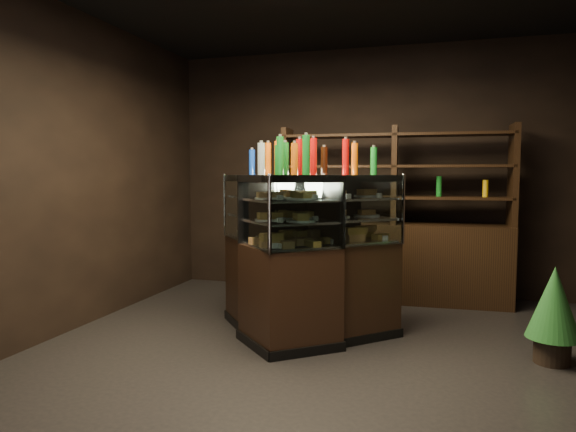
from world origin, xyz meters
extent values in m
plane|color=black|center=(0.00, 0.00, 0.00)|extent=(5.00, 5.00, 0.00)
cube|color=black|center=(0.00, 2.50, 1.50)|extent=(5.00, 0.02, 3.00)
cube|color=black|center=(0.00, -2.50, 1.50)|extent=(5.00, 0.02, 3.00)
cube|color=black|center=(-2.50, 0.00, 1.50)|extent=(0.02, 5.00, 3.00)
cube|color=black|center=(-0.21, 0.50, 0.43)|extent=(1.39, 1.38, 0.85)
cube|color=black|center=(-0.21, 0.50, 0.04)|extent=(1.43, 1.42, 0.08)
cube|color=black|center=(-0.21, 0.50, 1.43)|extent=(1.39, 1.38, 0.06)
cube|color=silver|center=(-0.21, 0.50, 0.86)|extent=(1.32, 1.30, 0.02)
cube|color=silver|center=(-0.21, 0.50, 1.06)|extent=(1.32, 1.30, 0.02)
cube|color=silver|center=(-0.21, 0.50, 1.24)|extent=(1.32, 1.30, 0.02)
cube|color=white|center=(0.02, 0.26, 1.15)|extent=(0.94, 0.91, 0.60)
cylinder|color=silver|center=(0.48, 0.72, 1.15)|extent=(0.03, 0.03, 0.62)
cylinder|color=silver|center=(-0.46, -0.19, 1.15)|extent=(0.03, 0.03, 0.62)
cube|color=black|center=(-0.61, 0.53, 0.43)|extent=(1.32, 1.43, 0.85)
cube|color=black|center=(-0.61, 0.53, 0.04)|extent=(1.36, 1.47, 0.08)
cube|color=black|center=(-0.61, 0.53, 1.43)|extent=(1.32, 1.43, 0.06)
cube|color=silver|center=(-0.61, 0.53, 0.86)|extent=(1.25, 1.35, 0.02)
cube|color=silver|center=(-0.61, 0.53, 1.06)|extent=(1.25, 1.35, 0.02)
cube|color=silver|center=(-0.61, 0.53, 1.24)|extent=(1.25, 1.35, 0.02)
cube|color=white|center=(-0.87, 0.32, 1.15)|extent=(0.82, 1.03, 0.60)
cylinder|color=silver|center=(-0.46, -0.19, 1.15)|extent=(0.03, 0.03, 0.62)
cylinder|color=silver|center=(-1.27, 0.84, 1.15)|extent=(0.03, 0.03, 0.62)
cube|color=gold|center=(-0.58, 0.10, 0.90)|extent=(0.19, 0.19, 0.06)
cube|color=gold|center=(-0.39, 0.29, 0.90)|extent=(0.19, 0.19, 0.06)
cube|color=gold|center=(-0.19, 0.48, 0.90)|extent=(0.19, 0.19, 0.06)
cube|color=gold|center=(0.01, 0.67, 0.90)|extent=(0.19, 0.19, 0.06)
cube|color=gold|center=(0.20, 0.86, 0.90)|extent=(0.19, 0.19, 0.06)
cylinder|color=white|center=(-0.57, 0.16, 1.08)|extent=(0.24, 0.24, 0.02)
cube|color=gold|center=(-0.57, 0.16, 1.12)|extent=(0.18, 0.18, 0.05)
cylinder|color=white|center=(-0.33, 0.39, 1.08)|extent=(0.24, 0.24, 0.02)
cube|color=gold|center=(-0.33, 0.39, 1.12)|extent=(0.18, 0.18, 0.05)
cylinder|color=white|center=(-0.09, 0.62, 1.08)|extent=(0.24, 0.24, 0.02)
cube|color=gold|center=(-0.09, 0.62, 1.12)|extent=(0.18, 0.18, 0.05)
cylinder|color=white|center=(0.14, 0.85, 1.08)|extent=(0.24, 0.24, 0.02)
cube|color=gold|center=(0.14, 0.85, 1.12)|extent=(0.18, 0.18, 0.05)
cylinder|color=white|center=(-0.57, 0.16, 1.26)|extent=(0.24, 0.24, 0.02)
cube|color=gold|center=(-0.57, 0.16, 1.30)|extent=(0.18, 0.18, 0.05)
cylinder|color=white|center=(-0.33, 0.39, 1.26)|extent=(0.24, 0.24, 0.02)
cube|color=gold|center=(-0.33, 0.39, 1.30)|extent=(0.18, 0.18, 0.05)
cylinder|color=white|center=(-0.09, 0.62, 1.26)|extent=(0.24, 0.24, 0.02)
cube|color=gold|center=(-0.09, 0.62, 1.30)|extent=(0.18, 0.18, 0.05)
cylinder|color=white|center=(0.14, 0.85, 1.26)|extent=(0.24, 0.24, 0.02)
cube|color=gold|center=(0.14, 0.85, 1.30)|extent=(0.18, 0.18, 0.05)
cube|color=gold|center=(-0.97, 0.94, 0.90)|extent=(0.18, 0.20, 0.06)
cube|color=gold|center=(-0.80, 0.72, 0.90)|extent=(0.18, 0.20, 0.06)
cube|color=gold|center=(-0.63, 0.51, 0.90)|extent=(0.18, 0.20, 0.06)
cube|color=gold|center=(-0.46, 0.29, 0.90)|extent=(0.18, 0.20, 0.06)
cube|color=gold|center=(-0.29, 0.08, 0.90)|extent=(0.18, 0.20, 0.06)
cylinder|color=white|center=(-0.91, 0.92, 1.08)|extent=(0.24, 0.24, 0.02)
cube|color=gold|center=(-0.91, 0.92, 1.12)|extent=(0.17, 0.19, 0.05)
cylinder|color=white|center=(-0.71, 0.66, 1.08)|extent=(0.24, 0.24, 0.02)
cube|color=gold|center=(-0.71, 0.66, 1.12)|extent=(0.17, 0.19, 0.05)
cylinder|color=white|center=(-0.50, 0.40, 1.08)|extent=(0.24, 0.24, 0.02)
cube|color=gold|center=(-0.50, 0.40, 1.12)|extent=(0.17, 0.19, 0.05)
cylinder|color=white|center=(-0.30, 0.14, 1.08)|extent=(0.24, 0.24, 0.02)
cube|color=gold|center=(-0.30, 0.14, 1.12)|extent=(0.17, 0.19, 0.05)
cylinder|color=white|center=(-0.91, 0.92, 1.26)|extent=(0.24, 0.24, 0.02)
cube|color=gold|center=(-0.91, 0.92, 1.30)|extent=(0.17, 0.19, 0.05)
cylinder|color=white|center=(-0.71, 0.66, 1.26)|extent=(0.24, 0.24, 0.02)
cube|color=gold|center=(-0.71, 0.66, 1.30)|extent=(0.17, 0.19, 0.05)
cylinder|color=white|center=(-0.50, 0.40, 1.26)|extent=(0.24, 0.24, 0.02)
cube|color=gold|center=(-0.50, 0.40, 1.30)|extent=(0.17, 0.19, 0.05)
cylinder|color=white|center=(-0.30, 0.14, 1.26)|extent=(0.24, 0.24, 0.02)
cube|color=gold|center=(-0.30, 0.14, 1.30)|extent=(0.17, 0.19, 0.05)
cylinder|color=yellow|center=(-0.61, 0.12, 1.60)|extent=(0.06, 0.06, 0.28)
cylinder|color=silver|center=(-0.61, 0.12, 1.75)|extent=(0.03, 0.03, 0.02)
cylinder|color=#0F38B2|center=(-0.49, 0.23, 1.60)|extent=(0.06, 0.06, 0.28)
cylinder|color=silver|center=(-0.49, 0.23, 1.75)|extent=(0.03, 0.03, 0.02)
cylinder|color=silver|center=(-0.38, 0.34, 1.60)|extent=(0.06, 0.06, 0.28)
cylinder|color=silver|center=(-0.38, 0.34, 1.75)|extent=(0.03, 0.03, 0.02)
cylinder|color=#147223|center=(-0.27, 0.45, 1.60)|extent=(0.06, 0.06, 0.28)
cylinder|color=silver|center=(-0.27, 0.45, 1.75)|extent=(0.03, 0.03, 0.02)
cylinder|color=black|center=(-0.16, 0.56, 1.60)|extent=(0.06, 0.06, 0.28)
cylinder|color=silver|center=(-0.16, 0.56, 1.75)|extent=(0.03, 0.03, 0.02)
cylinder|color=#B20C0A|center=(-0.04, 0.67, 1.60)|extent=(0.06, 0.06, 0.28)
cylinder|color=silver|center=(-0.04, 0.67, 1.75)|extent=(0.03, 0.03, 0.02)
cylinder|color=#D8590A|center=(0.07, 0.77, 1.60)|extent=(0.06, 0.06, 0.28)
cylinder|color=silver|center=(0.07, 0.77, 1.75)|extent=(0.03, 0.03, 0.02)
cylinder|color=yellow|center=(0.18, 0.88, 1.60)|extent=(0.06, 0.06, 0.28)
cylinder|color=silver|center=(0.18, 0.88, 1.75)|extent=(0.03, 0.03, 0.02)
cylinder|color=yellow|center=(-0.95, 0.96, 1.60)|extent=(0.06, 0.06, 0.28)
cylinder|color=silver|center=(-0.95, 0.96, 1.75)|extent=(0.03, 0.03, 0.02)
cylinder|color=#0F38B2|center=(-0.85, 0.84, 1.60)|extent=(0.06, 0.06, 0.28)
cylinder|color=silver|center=(-0.85, 0.84, 1.75)|extent=(0.03, 0.03, 0.02)
cylinder|color=silver|center=(-0.75, 0.71, 1.60)|extent=(0.06, 0.06, 0.28)
cylinder|color=silver|center=(-0.75, 0.71, 1.75)|extent=(0.03, 0.03, 0.02)
cylinder|color=#147223|center=(-0.65, 0.59, 1.60)|extent=(0.06, 0.06, 0.28)
cylinder|color=silver|center=(-0.65, 0.59, 1.75)|extent=(0.03, 0.03, 0.02)
cylinder|color=black|center=(-0.56, 0.47, 1.60)|extent=(0.06, 0.06, 0.28)
cylinder|color=silver|center=(-0.56, 0.47, 1.75)|extent=(0.03, 0.03, 0.02)
cylinder|color=#B20C0A|center=(-0.46, 0.34, 1.60)|extent=(0.06, 0.06, 0.28)
cylinder|color=silver|center=(-0.46, 0.34, 1.75)|extent=(0.03, 0.03, 0.02)
cylinder|color=#D8590A|center=(-0.36, 0.22, 1.60)|extent=(0.06, 0.06, 0.28)
cylinder|color=silver|center=(-0.36, 0.22, 1.75)|extent=(0.03, 0.03, 0.02)
cylinder|color=yellow|center=(-0.26, 0.10, 1.60)|extent=(0.06, 0.06, 0.28)
cylinder|color=silver|center=(-0.26, 0.10, 1.75)|extent=(0.03, 0.03, 0.02)
cylinder|color=black|center=(1.65, 0.41, 0.10)|extent=(0.27, 0.27, 0.20)
cone|color=#1A5B2B|center=(1.65, 0.41, 0.48)|extent=(0.40, 0.40, 0.56)
cone|color=#1A5B2B|center=(1.65, 0.41, 0.66)|extent=(0.31, 0.31, 0.39)
cube|color=black|center=(0.29, 2.05, 0.45)|extent=(2.58, 0.53, 0.90)
cube|color=black|center=(-0.96, 2.00, 1.45)|extent=(0.08, 0.38, 1.10)
cube|color=black|center=(0.29, 2.05, 1.45)|extent=(0.08, 0.38, 1.10)
cube|color=black|center=(1.55, 2.10, 1.45)|extent=(0.08, 0.38, 1.10)
cube|color=black|center=(0.29, 2.05, 1.20)|extent=(2.53, 0.49, 0.03)
cube|color=black|center=(0.29, 2.05, 1.55)|extent=(2.53, 0.49, 0.03)
cube|color=black|center=(0.29, 2.05, 1.90)|extent=(2.53, 0.49, 0.03)
cylinder|color=yellow|center=(-0.68, 2.01, 1.32)|extent=(0.06, 0.06, 0.22)
cylinder|color=#0F38B2|center=(-0.19, 2.03, 1.32)|extent=(0.06, 0.06, 0.22)
cylinder|color=silver|center=(0.29, 2.05, 1.32)|extent=(0.06, 0.06, 0.22)
cylinder|color=#147223|center=(0.78, 2.07, 1.32)|extent=(0.06, 0.06, 0.22)
cylinder|color=black|center=(1.27, 2.09, 1.32)|extent=(0.06, 0.06, 0.22)
camera|label=1|loc=(0.78, -3.89, 1.46)|focal=32.00mm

